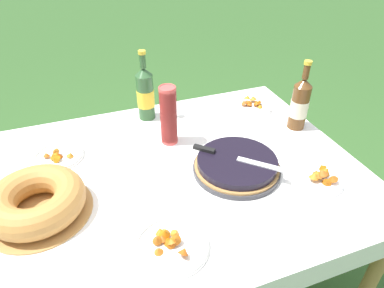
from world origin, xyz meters
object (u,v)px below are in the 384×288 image
object	(u,v)px
bundt_cake	(36,201)
snack_plate_left	(252,105)
cup_stack	(169,116)
cider_bottle_green	(145,94)
berry_tart	(237,165)
cider_bottle_amber	(300,104)
snack_plate_far	(171,245)
snack_plate_near	(59,156)
serving_knife	(230,156)
snack_plate_right	(319,178)

from	to	relation	value
bundt_cake	snack_plate_left	bearing A→B (deg)	21.30
cup_stack	cider_bottle_green	distance (m)	0.24
berry_tart	cider_bottle_amber	size ratio (longest dim) A/B	1.05
cider_bottle_green	cider_bottle_amber	world-z (taller)	cider_bottle_green
berry_tart	snack_plate_far	distance (m)	0.44
berry_tart	cider_bottle_green	world-z (taller)	cider_bottle_green
snack_plate_near	snack_plate_left	world-z (taller)	same
serving_knife	snack_plate_far	distance (m)	0.44
berry_tart	cup_stack	xyz separation A→B (m)	(-0.19, 0.29, 0.10)
cup_stack	cider_bottle_amber	size ratio (longest dim) A/B	0.82
cider_bottle_amber	snack_plate_far	xyz separation A→B (m)	(-0.76, -0.46, -0.11)
bundt_cake	snack_plate_far	world-z (taller)	bundt_cake
berry_tart	cider_bottle_green	size ratio (longest dim) A/B	1.01
snack_plate_right	snack_plate_near	bearing A→B (deg)	151.63
cider_bottle_green	berry_tart	bearing A→B (deg)	-66.53
cider_bottle_amber	snack_plate_left	size ratio (longest dim) A/B	1.57
bundt_cake	cider_bottle_green	bearing A→B (deg)	44.56
cider_bottle_green	snack_plate_near	world-z (taller)	cider_bottle_green
bundt_cake	snack_plate_far	xyz separation A→B (m)	(0.38, -0.30, -0.04)
snack_plate_right	berry_tart	bearing A→B (deg)	148.00
serving_knife	cider_bottle_amber	bearing A→B (deg)	66.76
snack_plate_left	snack_plate_right	bearing A→B (deg)	-94.04
bundt_cake	cup_stack	bearing A→B (deg)	25.10
berry_tart	snack_plate_right	bearing A→B (deg)	-32.00
serving_knife	snack_plate_far	bearing A→B (deg)	-95.01
cup_stack	snack_plate_left	world-z (taller)	cup_stack
cider_bottle_green	snack_plate_far	distance (m)	0.81
snack_plate_right	cup_stack	bearing A→B (deg)	135.05
bundt_cake	snack_plate_far	bearing A→B (deg)	-38.01
cup_stack	serving_knife	bearing A→B (deg)	-57.87
serving_knife	snack_plate_near	bearing A→B (deg)	-161.79
cup_stack	snack_plate_far	xyz separation A→B (m)	(-0.17, -0.55, -0.12)
cup_stack	snack_plate_near	world-z (taller)	cup_stack
snack_plate_left	serving_knife	bearing A→B (deg)	-128.25
snack_plate_left	cup_stack	bearing A→B (deg)	-163.13
snack_plate_near	cup_stack	bearing A→B (deg)	-5.50
serving_knife	snack_plate_left	xyz separation A→B (m)	(0.33, 0.42, -0.05)
serving_knife	cup_stack	bearing A→B (deg)	166.45
serving_knife	snack_plate_far	world-z (taller)	serving_knife
berry_tart	snack_plate_far	world-z (taller)	berry_tart
serving_knife	snack_plate_near	xyz separation A→B (m)	(-0.64, 0.31, -0.05)
serving_knife	snack_plate_right	distance (m)	0.34
cider_bottle_amber	snack_plate_left	xyz separation A→B (m)	(-0.10, 0.24, -0.11)
snack_plate_far	snack_plate_left	bearing A→B (deg)	46.74
snack_plate_left	snack_plate_far	xyz separation A→B (m)	(-0.66, -0.70, -0.00)
cup_stack	snack_plate_right	size ratio (longest dim) A/B	1.40
snack_plate_near	snack_plate_left	bearing A→B (deg)	6.23
snack_plate_far	cider_bottle_amber	bearing A→B (deg)	31.28
bundt_cake	snack_plate_right	distance (m)	1.02
bundt_cake	snack_plate_near	world-z (taller)	bundt_cake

